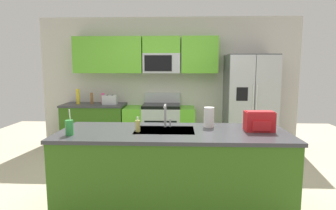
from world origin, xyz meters
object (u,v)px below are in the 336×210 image
Objects in this scene: refrigerator at (249,104)px; paper_towel_roll at (209,117)px; range_oven at (160,127)px; bottle_pink at (103,98)px; backpack at (259,121)px; sink_faucet at (166,114)px; soap_dispenser at (138,126)px; bottle_yellow at (78,97)px; drink_cup_green at (69,128)px; toaster at (110,100)px; pepper_mill at (92,98)px.

paper_towel_roll is at bearing -116.09° from refrigerator.
bottle_pink is at bearing 177.15° from range_oven.
range_oven is 2.65m from backpack.
soap_dispenser is at bearing -141.39° from sink_faucet.
bottle_yellow is 2.76m from sink_faucet.
backpack is at bearing -19.31° from paper_towel_roll.
refrigerator is 2.20m from paper_towel_roll.
range_oven is 8.00× the size of soap_dispenser.
refrigerator is 5.78× the size of backpack.
paper_towel_roll is (1.87, -2.10, 0.02)m from bottle_pink.
drink_cup_green reaches higher than backpack.
pepper_mill reaches higher than toaster.
bottle_yellow is at bearing 179.24° from refrigerator.
refrigerator reaches higher than pepper_mill.
bottle_yellow is 3.64m from backpack.
range_oven is 1.11m from toaster.
paper_towel_roll is (0.75, -2.05, 0.58)m from range_oven.
bottle_yellow is at bearing 131.29° from sink_faucet.
paper_towel_roll is (0.83, 0.29, 0.05)m from soap_dispenser.
bottle_yellow reaches higher than range_oven.
backpack is at bearing -40.45° from pepper_mill.
paper_towel_roll is at bearing 160.69° from backpack.
bottle_pink is 0.65× the size of backpack.
paper_towel_roll is (-0.97, -1.98, 0.09)m from refrigerator.
refrigerator is 8.41× the size of pepper_mill.
bottle_yellow is at bearing 139.20° from paper_towel_roll.
soap_dispenser is 0.53× the size of backpack.
range_oven is at bearing 177.59° from refrigerator.
soap_dispenser is (0.88, -2.29, -0.02)m from toaster.
drink_cup_green reaches higher than paper_towel_roll.
soap_dispenser is (1.05, -2.39, -0.04)m from bottle_pink.
pepper_mill is 3.45m from backpack.
pepper_mill is 0.75× the size of bottle_yellow.
backpack is (2.08, 0.29, 0.03)m from drink_cup_green.
range_oven reaches higher than soap_dispenser.
pepper_mill is at bearing 102.16° from drink_cup_green.
pepper_mill is 2.58m from drink_cup_green.
bottle_pink is at bearing 10.10° from bottle_yellow.
bottle_yellow is 0.92× the size of backpack.
soap_dispenser is (1.52, -2.31, -0.08)m from bottle_yellow.
bottle_yellow is at bearing 107.95° from drink_cup_green.
bottle_pink is at bearing 177.42° from refrigerator.
refrigerator is 2.67m from toaster.
backpack reaches higher than range_oven.
pepper_mill reaches higher than range_oven.
pepper_mill is 0.92× the size of paper_towel_roll.
toaster is 0.64m from bottle_yellow.
refrigerator reaches higher than sink_faucet.
refrigerator is at bearing 51.65° from soap_dispenser.
drink_cup_green is at bearing -72.05° from bottle_yellow.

